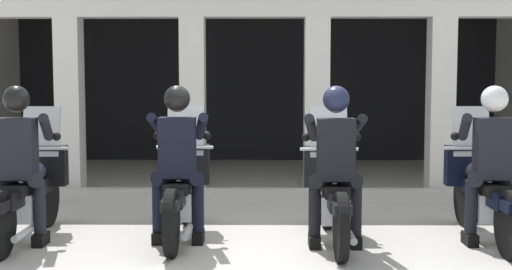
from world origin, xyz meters
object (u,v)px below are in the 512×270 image
Objects in this scene: motorcycle_far_left at (29,191)px; police_officer_far_left at (18,151)px; motorcycle_center_left at (182,189)px; police_officer_center_left at (178,150)px; police_officer_center_right at (336,152)px; police_officer_far_right at (492,151)px; motorcycle_far_right at (482,190)px; motorcycle_center_right at (332,192)px.

motorcycle_far_left is 0.52m from police_officer_far_left.
motorcycle_center_left is 0.52m from police_officer_center_left.
police_officer_center_right and police_officer_far_right have the same top height.
police_officer_center_right is 1.00× the size of police_officer_far_right.
motorcycle_far_left is 1.56m from motorcycle_center_left.
police_officer_far_left is 4.70m from motorcycle_far_right.
police_officer_center_left is 1.00× the size of police_officer_far_right.
motorcycle_center_left and motorcycle_far_right have the same top height.
police_officer_center_left is 0.78× the size of motorcycle_far_right.
motorcycle_center_right is (1.56, 0.12, -0.44)m from police_officer_center_left.
motorcycle_center_left is 1.00× the size of motorcycle_center_right.
police_officer_far_left reaches higher than motorcycle_far_right.
police_officer_far_left is 0.78× the size of motorcycle_center_left.
police_officer_center_left is 3.15m from motorcycle_far_right.
police_officer_far_right reaches higher than motorcycle_center_right.
motorcycle_far_right is at bearing 95.18° from police_officer_far_right.
motorcycle_center_right is (3.11, 0.23, -0.44)m from police_officer_far_left.
police_officer_center_left is at bearing -87.12° from motorcycle_center_left.
police_officer_far_left is at bearing -173.90° from police_officer_far_right.
police_officer_far_right is at bearing 1.09° from motorcycle_center_right.
motorcycle_far_right is (1.56, 0.10, 0.00)m from motorcycle_center_right.
police_officer_far_left is 1.00× the size of police_officer_far_right.
police_officer_center_right is 0.78× the size of motorcycle_far_right.
motorcycle_far_left is at bearing 99.34° from police_officer_far_left.
police_officer_center_left is (1.55, -0.17, 0.44)m from motorcycle_far_left.
police_officer_center_right reaches higher than motorcycle_far_right.
motorcycle_far_left is 1.00× the size of motorcycle_center_right.
police_officer_center_left reaches higher than motorcycle_far_right.
police_officer_center_right is 1.66m from motorcycle_far_right.
motorcycle_center_right is (1.56, -0.17, 0.00)m from motorcycle_center_left.
police_officer_far_left is 1.56m from police_officer_center_left.
motorcycle_far_left and motorcycle_center_left have the same top height.
motorcycle_center_left is at bearing 92.88° from police_officer_center_left.
police_officer_center_left is at bearing -170.49° from motorcycle_far_right.
police_officer_center_left is 0.78× the size of motorcycle_center_right.
police_officer_center_right is (1.55, -0.45, 0.44)m from motorcycle_center_left.
police_officer_far_right is (4.67, 0.05, 0.00)m from police_officer_far_left.
police_officer_center_right is at bearing -2.94° from police_officer_center_left.
police_officer_center_left and police_officer_center_right have the same top height.
police_officer_far_right reaches higher than motorcycle_center_left.
police_officer_center_right is at bearing 8.68° from police_officer_far_left.
motorcycle_center_left is at bearing -175.70° from motorcycle_far_right.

